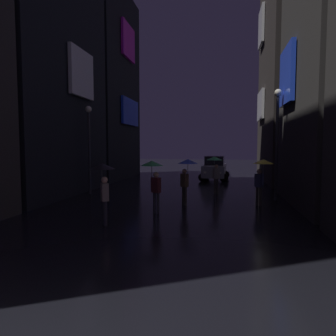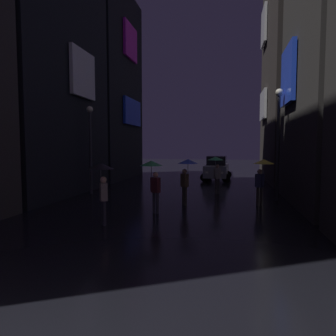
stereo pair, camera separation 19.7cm
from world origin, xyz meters
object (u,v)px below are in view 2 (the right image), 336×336
(pedestrian_foreground_left_green, at_px, (216,165))
(streetlamp_right_far, at_px, (278,131))
(car_distant, at_px, (217,168))
(pedestrian_far_right_blue, at_px, (187,169))
(streetlamp_left_far, at_px, (90,138))
(pedestrian_foreground_right_green, at_px, (153,172))
(pedestrian_midstreet_left_yellow, at_px, (262,169))
(pedestrian_midstreet_centre_black, at_px, (102,176))

(pedestrian_foreground_left_green, height_order, streetlamp_right_far, streetlamp_right_far)
(pedestrian_foreground_left_green, xyz_separation_m, car_distant, (-0.20, 7.09, -0.74))
(pedestrian_far_right_blue, relative_size, streetlamp_left_far, 0.43)
(pedestrian_foreground_left_green, height_order, streetlamp_left_far, streetlamp_left_far)
(pedestrian_foreground_left_green, relative_size, pedestrian_foreground_right_green, 1.00)
(pedestrian_midstreet_left_yellow, bearing_deg, streetlamp_right_far, 61.34)
(pedestrian_midstreet_centre_black, height_order, pedestrian_foreground_right_green, same)
(car_distant, distance_m, streetlamp_right_far, 9.57)
(pedestrian_foreground_left_green, bearing_deg, pedestrian_midstreet_centre_black, -115.69)
(pedestrian_far_right_blue, distance_m, pedestrian_midstreet_centre_black, 4.53)
(pedestrian_midstreet_left_yellow, height_order, streetlamp_left_far, streetlamp_left_far)
(pedestrian_far_right_blue, height_order, pedestrian_midstreet_left_yellow, same)
(pedestrian_far_right_blue, bearing_deg, pedestrian_midstreet_centre_black, -122.42)
(pedestrian_midstreet_centre_black, xyz_separation_m, pedestrian_foreground_left_green, (3.60, 7.48, 0.00))
(pedestrian_far_right_blue, distance_m, pedestrian_foreground_left_green, 3.84)
(pedestrian_midstreet_centre_black, relative_size, streetlamp_left_far, 0.43)
(pedestrian_far_right_blue, xyz_separation_m, pedestrian_midstreet_centre_black, (-2.43, -3.82, 0.00))
(pedestrian_foreground_right_green, xyz_separation_m, car_distant, (2.11, 12.55, -0.74))
(pedestrian_foreground_right_green, height_order, pedestrian_midstreet_left_yellow, same)
(pedestrian_midstreet_centre_black, xyz_separation_m, pedestrian_midstreet_left_yellow, (5.76, 4.32, 0.00))
(streetlamp_left_far, bearing_deg, pedestrian_foreground_left_green, 10.69)
(pedestrian_midstreet_left_yellow, height_order, car_distant, pedestrian_midstreet_left_yellow)
(pedestrian_foreground_left_green, xyz_separation_m, streetlamp_left_far, (-6.96, -1.31, 1.46))
(pedestrian_far_right_blue, height_order, pedestrian_midstreet_centre_black, same)
(pedestrian_midstreet_centre_black, height_order, pedestrian_foreground_left_green, same)
(car_distant, relative_size, streetlamp_left_far, 0.85)
(pedestrian_midstreet_centre_black, relative_size, pedestrian_foreground_left_green, 1.00)
(pedestrian_foreground_left_green, distance_m, streetlamp_right_far, 3.84)
(pedestrian_midstreet_left_yellow, bearing_deg, pedestrian_foreground_left_green, 124.34)
(pedestrian_midstreet_left_yellow, height_order, streetlamp_right_far, streetlamp_right_far)
(pedestrian_far_right_blue, xyz_separation_m, streetlamp_right_far, (4.21, 2.11, 1.76))
(streetlamp_left_far, bearing_deg, car_distant, 51.20)
(pedestrian_foreground_left_green, height_order, pedestrian_foreground_right_green, same)
(pedestrian_foreground_right_green, distance_m, streetlamp_left_far, 6.40)
(pedestrian_foreground_left_green, relative_size, car_distant, 0.50)
(pedestrian_foreground_left_green, relative_size, pedestrian_midstreet_left_yellow, 1.00)
(streetlamp_right_far, bearing_deg, pedestrian_far_right_blue, -153.39)
(pedestrian_midstreet_centre_black, xyz_separation_m, streetlamp_right_far, (6.64, 5.93, 1.76))
(pedestrian_far_right_blue, xyz_separation_m, car_distant, (0.97, 10.75, -0.74))
(car_distant, height_order, streetlamp_right_far, streetlamp_right_far)
(pedestrian_midstreet_left_yellow, xyz_separation_m, streetlamp_right_far, (0.88, 1.61, 1.76))
(pedestrian_foreground_right_green, bearing_deg, car_distant, 80.47)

